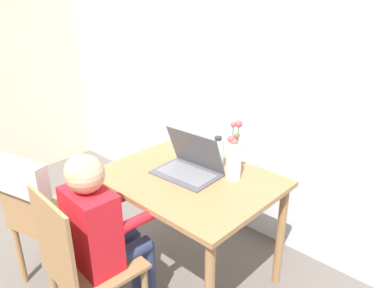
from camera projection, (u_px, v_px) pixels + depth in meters
The scene contains 8 objects.
wall_back at pixel (263, 67), 2.46m from camera, with size 6.40×0.05×2.50m.
dining_table at pixel (189, 192), 2.21m from camera, with size 0.99×0.76×0.72m.
chair_occupied at pixel (83, 267), 1.85m from camera, with size 0.43×0.43×0.90m.
chair_spare at pixel (35, 203), 2.12m from camera, with size 0.49×0.51×0.91m.
person_seated at pixel (101, 224), 1.85m from camera, with size 0.32×0.44×1.05m.
laptop at pixel (190, 164), 2.20m from camera, with size 0.39×0.28×0.25m.
flower_vase at pixel (234, 156), 2.10m from camera, with size 0.09×0.09×0.36m.
water_bottle at pixel (218, 154), 2.24m from camera, with size 0.07×0.07×0.20m.
Camera 1 is at (1.33, 0.10, 1.74)m, focal length 35.00 mm.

